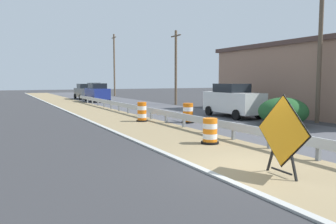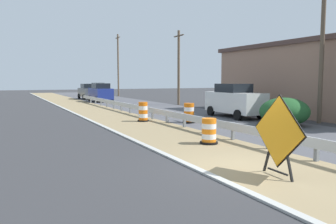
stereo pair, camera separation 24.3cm
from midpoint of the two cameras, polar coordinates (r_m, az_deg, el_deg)
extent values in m
plane|color=#333335|center=(9.46, 14.49, -9.46)|extent=(160.00, 160.00, 0.00)
cube|color=#8E7A56|center=(9.91, 17.52, -8.85)|extent=(3.77, 120.00, 0.01)
cube|color=#ADADA8|center=(8.69, 7.87, -10.65)|extent=(0.20, 120.00, 0.11)
cube|color=#ADB2B7|center=(13.00, 13.91, -2.92)|extent=(0.08, 56.41, 0.32)
cube|color=slate|center=(11.00, 24.47, -5.82)|extent=(0.12, 0.12, 0.70)
cube|color=slate|center=(12.35, 17.20, -4.39)|extent=(0.12, 0.12, 0.70)
cube|color=slate|center=(13.85, 11.46, -3.20)|extent=(0.12, 0.12, 0.70)
cube|color=slate|center=(15.48, 6.89, -2.23)|extent=(0.12, 0.12, 0.70)
cube|color=slate|center=(17.19, 3.21, -1.43)|extent=(0.12, 0.12, 0.70)
cube|color=slate|center=(18.95, 0.21, -0.78)|extent=(0.12, 0.12, 0.70)
cube|color=slate|center=(20.77, -2.27, -0.24)|extent=(0.12, 0.12, 0.70)
cube|color=slate|center=(22.61, -4.35, 0.21)|extent=(0.12, 0.12, 0.70)
cube|color=slate|center=(24.49, -6.11, 0.60)|extent=(0.12, 0.12, 0.70)
cube|color=slate|center=(26.38, -7.63, 0.93)|extent=(0.12, 0.12, 0.70)
cube|color=slate|center=(28.29, -8.93, 1.21)|extent=(0.12, 0.12, 0.70)
cube|color=slate|center=(30.22, -10.08, 1.46)|extent=(0.12, 0.12, 0.70)
cube|color=slate|center=(32.15, -11.08, 1.68)|extent=(0.12, 0.12, 0.70)
cube|color=slate|center=(34.10, -11.97, 1.87)|extent=(0.12, 0.12, 0.70)
cube|color=slate|center=(36.05, -12.77, 2.04)|extent=(0.12, 0.12, 0.70)
cube|color=slate|center=(38.01, -13.48, 2.19)|extent=(0.12, 0.12, 0.70)
cube|color=black|center=(8.68, 20.42, -7.43)|extent=(0.08, 0.39, 1.06)
cube|color=black|center=(9.19, 17.44, -6.63)|extent=(0.08, 0.39, 1.06)
cube|color=black|center=(9.02, 18.80, -9.52)|extent=(0.09, 0.72, 0.04)
cube|color=orange|center=(8.81, 18.91, -3.12)|extent=(0.15, 1.74, 1.74)
cube|color=black|center=(8.82, 19.00, -3.11)|extent=(0.14, 1.84, 1.85)
cylinder|color=orange|center=(12.88, 7.47, -4.93)|extent=(0.55, 0.55, 0.19)
cylinder|color=white|center=(12.85, 7.48, -4.07)|extent=(0.55, 0.55, 0.19)
cylinder|color=orange|center=(12.82, 7.49, -3.22)|extent=(0.55, 0.55, 0.19)
cylinder|color=white|center=(12.79, 7.50, -2.36)|extent=(0.55, 0.55, 0.19)
cylinder|color=orange|center=(12.76, 7.51, -1.49)|extent=(0.55, 0.55, 0.19)
cylinder|color=black|center=(12.89, 7.47, -5.18)|extent=(0.68, 0.68, 0.08)
cylinder|color=orange|center=(19.00, 3.93, -1.50)|extent=(0.57, 0.57, 0.22)
cylinder|color=white|center=(18.97, 3.93, -0.84)|extent=(0.57, 0.57, 0.22)
cylinder|color=orange|center=(18.95, 3.94, -0.17)|extent=(0.57, 0.57, 0.22)
cylinder|color=white|center=(18.93, 3.94, 0.50)|extent=(0.57, 0.57, 0.22)
cylinder|color=orange|center=(18.91, 3.95, 1.17)|extent=(0.57, 0.57, 0.22)
cylinder|color=black|center=(19.01, 3.93, -1.72)|extent=(0.71, 0.71, 0.08)
cylinder|color=orange|center=(19.65, -3.88, -1.27)|extent=(0.52, 0.52, 0.23)
cylinder|color=white|center=(19.62, -3.88, -0.61)|extent=(0.52, 0.52, 0.23)
cylinder|color=orange|center=(19.60, -3.89, 0.04)|extent=(0.52, 0.52, 0.23)
cylinder|color=white|center=(19.58, -3.89, 0.70)|extent=(0.52, 0.52, 0.23)
cylinder|color=orange|center=(19.56, -3.90, 1.36)|extent=(0.52, 0.52, 0.23)
cylinder|color=black|center=(19.66, -3.88, -1.48)|extent=(0.66, 0.66, 0.08)
cube|color=navy|center=(38.20, -11.19, 3.08)|extent=(1.79, 4.30, 1.16)
cube|color=black|center=(38.01, -11.14, 4.37)|extent=(1.60, 1.98, 0.56)
cylinder|color=black|center=(39.37, -12.96, 2.27)|extent=(0.22, 0.64, 0.64)
cylinder|color=black|center=(39.82, -10.48, 2.35)|extent=(0.22, 0.64, 0.64)
cylinder|color=black|center=(36.63, -11.93, 2.06)|extent=(0.22, 0.64, 0.64)
cylinder|color=black|center=(37.11, -9.27, 2.15)|extent=(0.22, 0.64, 0.64)
cube|color=silver|center=(22.20, 11.55, 1.61)|extent=(1.81, 4.59, 1.29)
cube|color=black|center=(22.31, 11.32, 4.01)|extent=(1.59, 2.13, 0.56)
cylinder|color=black|center=(21.62, 15.73, -0.30)|extent=(0.23, 0.64, 0.64)
cylinder|color=black|center=(20.54, 12.10, -0.50)|extent=(0.23, 0.64, 0.64)
cylinder|color=black|center=(23.97, 11.03, 0.35)|extent=(0.23, 0.64, 0.64)
cylinder|color=black|center=(23.00, 7.56, 0.19)|extent=(0.23, 0.64, 0.64)
cube|color=#4C5156|center=(43.75, -13.14, 3.27)|extent=(1.88, 4.26, 1.06)
cube|color=black|center=(43.56, -13.12, 4.32)|extent=(1.68, 1.97, 0.56)
cylinder|color=black|center=(44.94, -14.70, 2.61)|extent=(0.22, 0.64, 0.64)
cylinder|color=black|center=(45.35, -12.40, 2.68)|extent=(0.22, 0.64, 0.64)
cylinder|color=black|center=(42.19, -13.91, 2.45)|extent=(0.22, 0.64, 0.64)
cylinder|color=black|center=(42.64, -11.48, 2.53)|extent=(0.22, 0.64, 0.64)
cube|color=silver|center=(53.68, -11.60, 3.69)|extent=(1.95, 4.64, 1.09)
cube|color=black|center=(53.84, -11.66, 4.57)|extent=(1.68, 2.16, 0.56)
cylinder|color=black|center=(52.44, -10.27, 3.08)|extent=(0.24, 0.65, 0.64)
cylinder|color=black|center=(52.04, -12.18, 3.03)|extent=(0.24, 0.65, 0.64)
cylinder|color=black|center=(55.37, -11.03, 3.19)|extent=(0.24, 0.65, 0.64)
cylinder|color=black|center=(54.99, -12.84, 3.14)|extent=(0.24, 0.65, 0.64)
cube|color=#93705B|center=(25.93, 25.86, 4.73)|extent=(7.69, 14.68, 4.66)
cube|color=#4C3833|center=(26.04, 26.09, 10.19)|extent=(7.99, 15.26, 0.30)
cylinder|color=brown|center=(20.65, 24.98, 10.42)|extent=(0.24, 0.24, 8.75)
cylinder|color=brown|center=(32.61, 2.03, 7.46)|extent=(0.24, 0.24, 7.11)
cube|color=brown|center=(32.86, 2.05, 12.79)|extent=(0.12, 1.80, 0.10)
cylinder|color=brown|center=(51.17, -8.31, 7.82)|extent=(0.24, 0.24, 9.15)
cube|color=brown|center=(51.50, -8.37, 12.36)|extent=(0.12, 1.80, 0.10)
ellipsoid|color=#1E4C23|center=(18.75, 19.48, 0.05)|extent=(2.58, 2.58, 1.49)
camera|label=1|loc=(0.12, -89.55, 0.04)|focal=35.98mm
camera|label=2|loc=(0.12, 90.45, -0.04)|focal=35.98mm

